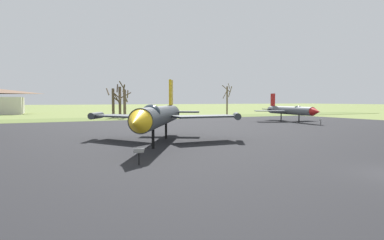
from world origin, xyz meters
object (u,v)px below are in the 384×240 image
jet_fighter_front_right (291,110)px  info_placard_front_right (321,121)px  jet_fighter_rear_center (160,115)px  info_placard_rear_center (139,155)px

jet_fighter_front_right → info_placard_front_right: (-1.06, -7.15, -1.37)m
jet_fighter_front_right → info_placard_front_right: jet_fighter_front_right is taller
info_placard_front_right → jet_fighter_rear_center: 29.04m
jet_fighter_front_right → jet_fighter_rear_center: (-28.81, -15.54, 0.36)m
jet_fighter_front_right → jet_fighter_rear_center: 32.74m
info_placard_front_right → info_placard_rear_center: (-31.91, -16.22, 0.03)m
jet_fighter_rear_center → info_placard_rear_center: jet_fighter_rear_center is taller
jet_fighter_front_right → info_placard_front_right: bearing=-98.5°
jet_fighter_rear_center → info_placard_rear_center: bearing=-118.0°
jet_fighter_front_right → info_placard_front_right: size_ratio=15.24×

